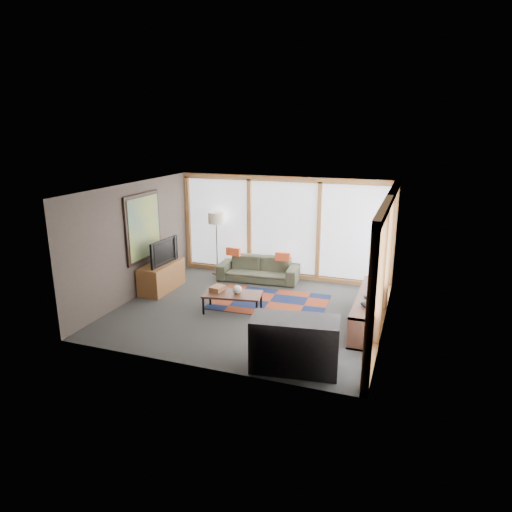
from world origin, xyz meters
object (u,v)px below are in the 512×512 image
(coffee_table, at_px, (233,302))
(television, at_px, (161,251))
(tv_console, at_px, (162,277))
(bar_counter, at_px, (295,344))
(bookshelf, at_px, (368,310))
(floor_lamp, at_px, (217,243))
(sofa, at_px, (258,269))

(coffee_table, distance_m, television, 2.31)
(tv_console, xyz_separation_m, bar_counter, (3.96, -2.54, 0.11))
(television, bearing_deg, tv_console, 50.16)
(tv_console, bearing_deg, bookshelf, -4.41)
(floor_lamp, xyz_separation_m, bar_counter, (3.25, -4.16, -0.38))
(coffee_table, xyz_separation_m, bookshelf, (2.75, 0.29, 0.10))
(sofa, xyz_separation_m, television, (-1.92, -1.46, 0.66))
(sofa, bearing_deg, bookshelf, -36.67)
(bookshelf, bearing_deg, coffee_table, -173.91)
(bookshelf, height_order, television, television)
(tv_console, bearing_deg, coffee_table, -17.59)
(bar_counter, bearing_deg, coffee_table, 126.63)
(bar_counter, bearing_deg, tv_console, 139.26)
(floor_lamp, xyz_separation_m, tv_console, (-0.71, -1.62, -0.50))
(bookshelf, relative_size, bar_counter, 1.74)
(bookshelf, bearing_deg, bar_counter, -112.57)
(sofa, distance_m, television, 2.50)
(tv_console, bearing_deg, bar_counter, -32.67)
(television, bearing_deg, bookshelf, -90.78)
(sofa, distance_m, tv_console, 2.42)
(coffee_table, bearing_deg, television, 162.70)
(coffee_table, height_order, bookshelf, bookshelf)
(coffee_table, height_order, television, television)
(sofa, relative_size, coffee_table, 1.67)
(bar_counter, bearing_deg, floor_lamp, 119.92)
(sofa, xyz_separation_m, tv_console, (-1.94, -1.45, 0.03))
(floor_lamp, height_order, coffee_table, floor_lamp)
(bookshelf, height_order, bar_counter, bar_counter)
(tv_console, bearing_deg, floor_lamp, 66.24)
(tv_console, height_order, bar_counter, bar_counter)
(tv_console, height_order, television, television)
(sofa, height_order, bar_counter, bar_counter)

